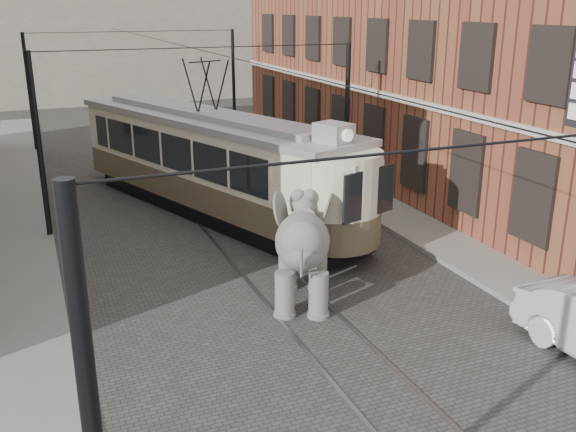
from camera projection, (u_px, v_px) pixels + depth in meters
name	position (u px, v px, depth m)	size (l,w,h in m)	color
ground	(275.00, 281.00, 17.75)	(120.00, 120.00, 0.00)	#3C3A37
tram_rails	(275.00, 281.00, 17.75)	(1.54, 80.00, 0.02)	slate
sidewalk_right	(455.00, 249.00, 19.88)	(2.00, 60.00, 0.15)	slate
sidewalk_left	(23.00, 320.00, 15.41)	(2.00, 60.00, 0.15)	slate
brick_building	(436.00, 36.00, 27.71)	(8.00, 26.00, 12.00)	brown
distant_block	(93.00, 8.00, 50.71)	(28.00, 10.00, 14.00)	gray
catenary	(214.00, 141.00, 21.13)	(11.00, 30.20, 6.00)	black
tram	(208.00, 139.00, 22.80)	(2.86, 13.84, 5.49)	beige
elephant	(302.00, 255.00, 16.16)	(2.32, 4.22, 2.58)	slate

